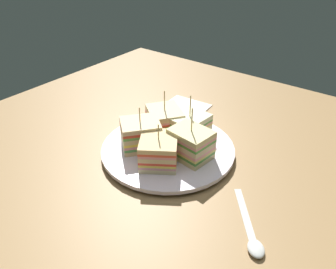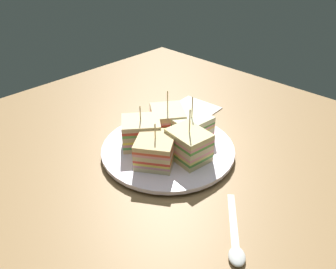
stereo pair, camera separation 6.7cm
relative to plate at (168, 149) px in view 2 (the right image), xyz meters
The scene contains 10 objects.
ground_plane 1.81cm from the plate, ahead, with size 103.22×99.89×1.80cm, color olive.
plate is the anchor object (origin of this frame).
sandwich_wedge_0 6.48cm from the plate, 71.26° to the right, with size 10.14×10.37×8.60cm.
sandwich_wedge_1 6.65cm from the plate, ahead, with size 8.55×7.07×10.90cm.
sandwich_wedge_2 6.49cm from the plate, 72.48° to the left, with size 7.11×8.41×10.27cm.
sandwich_wedge_3 6.58cm from the plate, 134.85° to the left, with size 10.34×10.13×10.20cm.
sandwich_wedge_4 6.61cm from the plate, 145.27° to the right, with size 10.04×10.21×9.14cm.
chip_pile 2.19cm from the plate, 145.42° to the left, with size 6.67×7.22×1.96cm.
spoon 26.27cm from the plate, 23.26° to the right, with size 10.84×12.99×1.00cm.
napkin 19.59cm from the plate, 116.19° to the left, with size 11.26×12.60×0.50cm, color silver.
Camera 2 is at (39.39, -40.69, 40.60)cm, focal length 35.03 mm.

